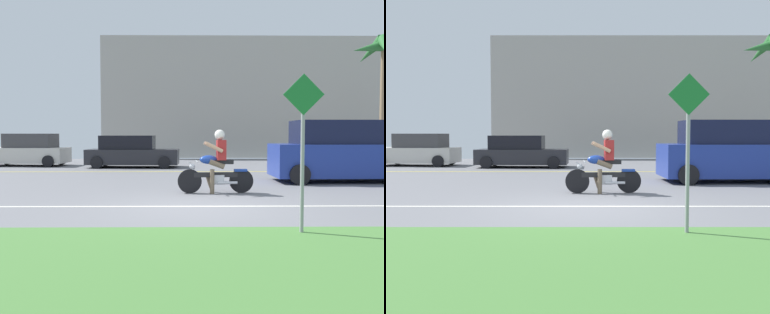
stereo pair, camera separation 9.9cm
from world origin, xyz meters
TOP-DOWN VIEW (x-y plane):
  - ground at (0.00, 3.00)m, footprint 56.00×30.00m
  - grass_median at (0.00, -4.10)m, footprint 56.00×3.80m
  - lane_line_near at (0.00, 0.11)m, footprint 50.40×0.12m
  - lane_line_far at (0.00, 8.66)m, footprint 50.40×0.12m
  - motorcyclist at (0.53, 2.21)m, footprint 2.02×0.66m
  - suv_nearby at (4.85, 4.93)m, footprint 4.66×2.15m
  - parked_car_0 at (-8.12, 12.12)m, footprint 4.08×2.11m
  - parked_car_1 at (-2.86, 11.10)m, footprint 4.33×2.03m
  - street_sign at (1.51, -2.58)m, footprint 0.62×0.06m
  - building_far at (4.84, 21.00)m, footprint 21.42×4.00m

SIDE VIEW (x-z plane):
  - ground at x=0.00m, z-range -0.04..0.00m
  - lane_line_near at x=0.00m, z-range 0.00..0.01m
  - lane_line_far at x=0.00m, z-range 0.00..0.01m
  - grass_median at x=0.00m, z-range 0.00..0.06m
  - parked_car_1 at x=-2.86m, z-range -0.05..1.45m
  - motorcyclist at x=0.53m, z-range -0.13..1.56m
  - parked_car_0 at x=-8.12m, z-range -0.06..1.54m
  - suv_nearby at x=4.85m, z-range -0.03..1.98m
  - street_sign at x=1.51m, z-range 0.27..2.74m
  - building_far at x=4.84m, z-range 0.00..8.00m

